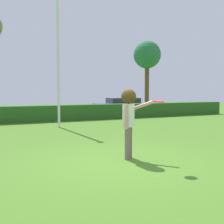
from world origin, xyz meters
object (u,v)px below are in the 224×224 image
(parked_car_blue, at_px, (123,105))
(oak_tree, at_px, (147,56))
(person, at_px, (129,113))
(lamppost, at_px, (58,53))
(frisbee, at_px, (159,101))

(parked_car_blue, height_order, oak_tree, oak_tree)
(person, height_order, parked_car_blue, person)
(lamppost, bearing_deg, person, -89.70)
(person, relative_size, parked_car_blue, 0.42)
(oak_tree, bearing_deg, parked_car_blue, -142.50)
(person, bearing_deg, lamppost, 90.30)
(person, xyz_separation_m, parked_car_blue, (6.06, 11.92, -0.51))
(person, height_order, oak_tree, oak_tree)
(lamppost, height_order, parked_car_blue, lamppost)
(parked_car_blue, bearing_deg, oak_tree, 37.50)
(frisbee, height_order, parked_car_blue, frisbee)
(person, bearing_deg, parked_car_blue, 63.07)
(parked_car_blue, bearing_deg, lamppost, -140.80)
(lamppost, relative_size, oak_tree, 1.05)
(lamppost, distance_m, oak_tree, 12.97)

